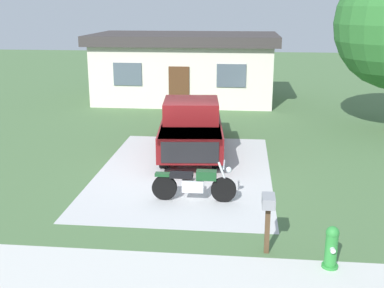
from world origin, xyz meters
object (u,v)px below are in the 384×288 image
at_px(motorcycle, 195,184).
at_px(pickup_truck, 191,124).
at_px(fire_hydrant, 331,248).
at_px(neighbor_house, 185,67).
at_px(mailbox, 268,209).

height_order(motorcycle, pickup_truck, pickup_truck).
distance_m(fire_hydrant, neighbor_house, 17.77).
xyz_separation_m(mailbox, neighbor_house, (-3.65, 16.57, 0.81)).
xyz_separation_m(pickup_truck, mailbox, (2.32, -7.14, 0.03)).
xyz_separation_m(motorcycle, fire_hydrant, (2.97, -3.09, -0.05)).
bearing_deg(neighbor_house, pickup_truck, -81.97).
relative_size(pickup_truck, mailbox, 4.58).
bearing_deg(motorcycle, neighbor_house, 97.72).
bearing_deg(mailbox, motorcycle, 123.89).
height_order(motorcycle, mailbox, mailbox).
xyz_separation_m(motorcycle, mailbox, (1.76, -2.62, 0.51)).
xyz_separation_m(pickup_truck, neighbor_house, (-1.33, 9.42, 0.84)).
bearing_deg(fire_hydrant, pickup_truck, 114.90).
distance_m(pickup_truck, mailbox, 7.51).
xyz_separation_m(fire_hydrant, mailbox, (-1.21, 0.47, 0.55)).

